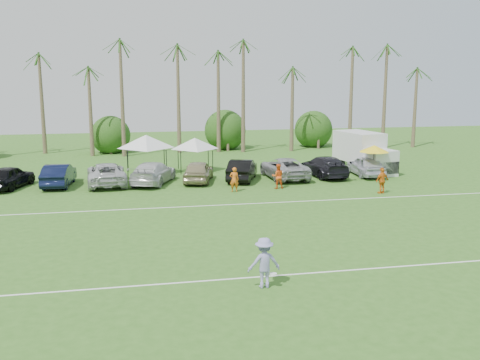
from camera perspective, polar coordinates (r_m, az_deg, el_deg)
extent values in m
plane|color=#32621D|center=(18.96, 0.92, -12.63)|extent=(120.00, 120.00, 0.00)
cube|color=white|center=(20.77, -0.26, -10.46)|extent=(80.00, 0.10, 0.01)
cube|color=white|center=(32.11, -4.37, -2.79)|extent=(80.00, 0.10, 0.01)
cone|color=brown|center=(55.68, -20.05, 7.56)|extent=(0.44, 0.44, 10.00)
cone|color=brown|center=(55.20, -15.94, 8.29)|extent=(0.44, 0.44, 11.00)
cone|color=brown|center=(55.11, -11.68, 6.91)|extent=(0.44, 0.44, 8.00)
cone|color=brown|center=(55.20, -7.51, 7.57)|extent=(0.44, 0.44, 9.00)
cone|color=brown|center=(55.59, -3.37, 8.18)|extent=(0.44, 0.44, 10.00)
cone|color=brown|center=(56.26, 0.71, 8.74)|extent=(0.44, 0.44, 11.00)
cone|color=brown|center=(57.59, 5.62, 7.24)|extent=(0.44, 0.44, 8.00)
cone|color=brown|center=(59.20, 10.31, 7.70)|extent=(0.44, 0.44, 9.00)
cone|color=brown|center=(61.19, 14.73, 8.09)|extent=(0.44, 0.44, 10.00)
cone|color=brown|center=(63.02, 18.06, 8.44)|extent=(0.44, 0.44, 11.00)
cylinder|color=brown|center=(56.46, -13.58, 3.56)|extent=(0.30, 0.30, 1.40)
sphere|color=#1E4613|center=(56.34, -13.63, 4.67)|extent=(4.00, 4.00, 4.00)
cylinder|color=brown|center=(57.24, -1.47, 3.95)|extent=(0.30, 0.30, 1.40)
sphere|color=#1E4613|center=(57.12, -1.48, 5.05)|extent=(4.00, 4.00, 4.00)
cylinder|color=brown|center=(59.75, 8.04, 4.14)|extent=(0.30, 0.30, 1.40)
sphere|color=#1E4613|center=(59.64, 8.07, 5.19)|extent=(4.00, 4.00, 4.00)
imported|color=orange|center=(35.89, -0.62, 0.05)|extent=(0.65, 0.46, 1.68)
imported|color=#EB571A|center=(37.06, 4.05, 0.40)|extent=(0.90, 0.74, 1.71)
imported|color=orange|center=(36.59, 14.91, -0.06)|extent=(1.10, 0.71, 1.74)
cube|color=silver|center=(45.57, 12.57, 3.53)|extent=(3.13, 4.77, 2.40)
cube|color=silver|center=(43.22, 14.77, 1.76)|extent=(2.47, 2.09, 2.02)
cube|color=black|center=(42.69, 15.32, 1.24)|extent=(2.22, 0.67, 0.96)
cube|color=#E5590C|center=(46.31, 13.79, 3.06)|extent=(0.29, 1.52, 0.86)
cylinder|color=black|center=(42.91, 13.55, 0.98)|extent=(0.43, 0.90, 0.86)
cylinder|color=black|center=(44.02, 15.60, 1.12)|extent=(0.43, 0.90, 0.86)
cylinder|color=black|center=(46.22, 10.71, 1.78)|extent=(0.43, 0.90, 0.86)
cylinder|color=black|center=(47.26, 12.68, 1.90)|extent=(0.43, 0.90, 0.86)
cylinder|color=black|center=(41.64, -11.90, 1.61)|extent=(0.06, 0.06, 2.10)
cylinder|color=black|center=(41.70, -7.85, 1.76)|extent=(0.06, 0.06, 2.10)
cylinder|color=black|center=(44.55, -11.87, 2.21)|extent=(0.06, 0.06, 2.10)
cylinder|color=black|center=(44.61, -8.09, 2.34)|extent=(0.06, 0.06, 2.10)
pyramid|color=silver|center=(42.83, -10.02, 4.77)|extent=(4.53, 4.53, 1.05)
cylinder|color=black|center=(42.65, -6.33, 1.82)|extent=(0.06, 0.06, 1.84)
cylinder|color=black|center=(42.94, -2.93, 1.93)|extent=(0.06, 0.06, 1.84)
cylinder|color=black|center=(45.17, -6.61, 2.31)|extent=(0.06, 0.06, 1.84)
cylinder|color=black|center=(45.44, -3.40, 2.42)|extent=(0.06, 0.06, 1.84)
pyramid|color=silver|center=(43.79, -4.86, 4.50)|extent=(3.97, 3.97, 0.92)
cylinder|color=black|center=(41.98, 14.05, 1.72)|extent=(0.05, 0.05, 2.28)
cone|color=yellow|center=(41.82, 14.12, 3.27)|extent=(2.28, 2.28, 0.52)
imported|color=#918CC7|center=(19.68, 2.59, -8.80)|extent=(1.24, 0.75, 1.88)
cylinder|color=white|center=(19.79, 3.57, -9.95)|extent=(0.27, 0.27, 0.03)
imported|color=black|center=(40.43, -23.42, 0.31)|extent=(3.17, 5.01, 1.59)
imported|color=#0E1534|center=(39.94, -18.77, 0.51)|extent=(2.01, 4.93, 1.59)
imported|color=#BBBCBD|center=(39.47, -14.06, 0.65)|extent=(3.08, 5.91, 1.59)
imported|color=silver|center=(39.26, -9.26, 0.78)|extent=(3.98, 5.91, 1.59)
imported|color=#9B906A|center=(39.47, -4.47, 0.94)|extent=(2.96, 4.98, 1.59)
imported|color=black|center=(39.97, 0.22, 1.10)|extent=(3.25, 5.11, 1.59)
imported|color=#9FA0A1|center=(40.87, 4.72, 1.28)|extent=(2.89, 5.83, 1.59)
imported|color=black|center=(42.08, 8.97, 1.46)|extent=(2.67, 5.64, 1.59)
imported|color=silver|center=(42.98, 13.27, 1.50)|extent=(2.17, 4.78, 1.59)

